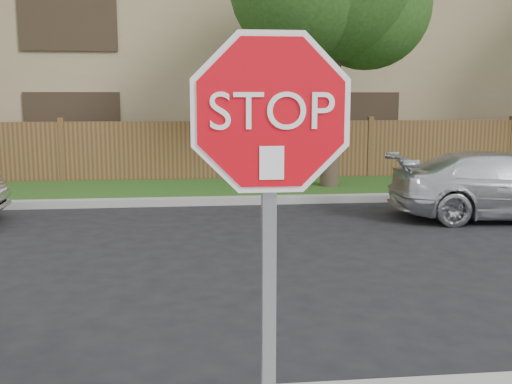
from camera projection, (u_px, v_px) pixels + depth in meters
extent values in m
cube|color=gray|center=(229.00, 201.00, 12.49)|extent=(70.00, 0.30, 0.15)
cube|color=#1E4714|center=(224.00, 189.00, 14.11)|extent=(70.00, 3.00, 0.12)
cube|color=#55331E|center=(220.00, 152.00, 15.56)|extent=(70.00, 0.12, 1.60)
cube|color=tan|center=(211.00, 74.00, 20.71)|extent=(34.00, 8.00, 6.00)
cylinder|color=#382B21|center=(331.00, 108.00, 13.99)|extent=(0.44, 0.44, 3.92)
sphere|color=#1F3F13|center=(367.00, 5.00, 14.01)|extent=(3.00, 3.00, 3.00)
cube|color=gray|center=(269.00, 303.00, 2.85)|extent=(0.06, 0.06, 2.30)
cylinder|color=white|center=(271.00, 113.00, 2.64)|extent=(1.01, 0.02, 1.01)
cylinder|color=red|center=(272.00, 113.00, 2.63)|extent=(0.93, 0.02, 0.93)
cube|color=white|center=(272.00, 163.00, 2.65)|extent=(0.11, 0.00, 0.15)
imported|color=silver|center=(506.00, 186.00, 10.95)|extent=(4.36, 2.13, 1.22)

